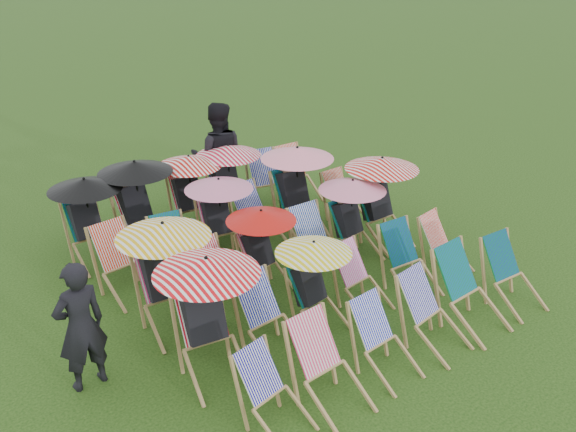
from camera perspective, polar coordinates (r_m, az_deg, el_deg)
ground at (r=9.37m, az=0.39°, el=-5.83°), size 100.00×100.00×0.00m
deckchair_0 at (r=6.74m, az=-1.18°, el=-15.52°), size 0.69×0.85×0.83m
deckchair_1 at (r=6.98m, az=3.79°, el=-13.27°), size 0.69×0.92×0.96m
deckchair_2 at (r=7.51m, az=8.69°, el=-10.87°), size 0.63×0.84×0.87m
deckchair_3 at (r=8.03m, az=12.91°, el=-8.42°), size 0.73×0.93×0.92m
deckchair_4 at (r=8.50m, az=16.05°, el=-6.42°), size 0.72×0.98×1.02m
deckchair_5 at (r=9.15m, az=19.46°, el=-4.91°), size 0.65×0.88×0.92m
deckchair_6 at (r=7.30m, az=-7.05°, el=-8.86°), size 1.21×1.28×1.43m
deckchair_7 at (r=7.74m, az=-1.55°, el=-9.08°), size 0.69×0.90×0.92m
deckchair_8 at (r=8.13m, az=2.52°, el=-6.04°), size 0.98×1.05×1.16m
deckchair_9 at (r=8.67m, az=6.61°, el=-5.54°), size 0.65×0.84×0.84m
deckchair_10 at (r=9.13m, az=10.83°, el=-3.88°), size 0.66×0.89×0.93m
deckchair_11 at (r=9.78m, az=13.88°, el=-2.49°), size 0.66×0.84×0.83m
deckchair_12 at (r=8.18m, az=-10.75°, el=-5.21°), size 1.19×1.25×1.41m
deckchair_13 at (r=8.58m, az=-6.18°, el=-5.61°), size 0.66×0.87×0.91m
deckchair_14 at (r=8.94m, az=-2.16°, el=-2.97°), size 0.98×1.05×1.17m
deckchair_15 at (r=9.42m, az=2.79°, el=-2.39°), size 0.64×0.89×0.96m
deckchair_16 at (r=9.84m, az=5.88°, el=-0.15°), size 1.03×1.10×1.22m
deckchair_17 at (r=10.32m, az=8.40°, el=1.48°), size 1.18×1.22×1.39m
deckchair_18 at (r=9.14m, az=-14.37°, el=-4.05°), size 0.73×0.95×0.97m
deckchair_19 at (r=9.41m, az=-9.96°, el=-3.03°), size 0.68×0.88×0.89m
deckchair_20 at (r=9.83m, az=-6.06°, el=-0.12°), size 1.05×1.11×1.24m
deckchair_21 at (r=10.19m, az=-2.56°, el=-0.16°), size 0.76×0.97×0.97m
deckchair_22 at (r=10.57m, az=0.93°, el=2.43°), size 1.20×1.26×1.43m
deckchair_23 at (r=11.12m, az=5.08°, el=1.63°), size 0.58×0.79×0.84m
deckchair_24 at (r=10.08m, az=-17.27°, el=-0.30°), size 1.10×1.15×1.31m
deckchair_25 at (r=10.36m, az=-13.08°, el=1.14°), size 1.17×1.24×1.38m
deckchair_26 at (r=10.72m, az=-8.65°, el=2.03°), size 1.08×1.15×1.29m
deckchair_27 at (r=11.03m, az=-5.18°, el=3.00°), size 1.11×1.17×1.32m
deckchair_28 at (r=11.59m, az=-1.68°, el=3.09°), size 0.79×1.00×0.98m
deckchair_29 at (r=11.99m, az=0.90°, el=3.75°), size 0.65×0.89×0.94m
person_left at (r=7.39m, az=-17.97°, el=-9.32°), size 0.59×0.41×1.56m
person_rear at (r=11.41m, az=-6.24°, el=5.24°), size 1.20×1.13×1.97m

